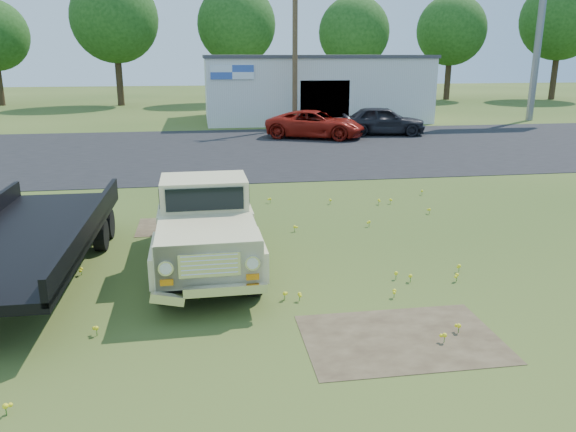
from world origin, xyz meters
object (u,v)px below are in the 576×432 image
(red_pickup, at_px, (315,125))
(dark_sedan, at_px, (383,121))
(vintage_pickup_truck, at_px, (205,222))
(flatbed_trailer, at_px, (28,231))

(red_pickup, relative_size, dark_sedan, 1.13)
(vintage_pickup_truck, distance_m, red_pickup, 18.58)
(vintage_pickup_truck, relative_size, dark_sedan, 1.16)
(dark_sedan, bearing_deg, flatbed_trailer, 155.16)
(flatbed_trailer, xyz_separation_m, dark_sedan, (13.02, 18.40, -0.22))
(red_pickup, bearing_deg, vintage_pickup_truck, -175.19)
(vintage_pickup_truck, distance_m, flatbed_trailer, 3.36)
(vintage_pickup_truck, distance_m, dark_sedan, 20.65)
(flatbed_trailer, bearing_deg, red_pickup, 63.25)
(flatbed_trailer, distance_m, dark_sedan, 22.55)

